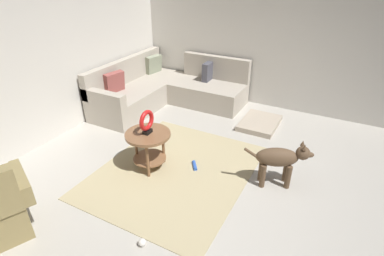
{
  "coord_description": "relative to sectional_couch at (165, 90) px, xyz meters",
  "views": [
    {
      "loc": [
        -2.7,
        -1.08,
        2.5
      ],
      "look_at": [
        0.45,
        0.6,
        0.55
      ],
      "focal_mm": 28.4,
      "sensor_mm": 36.0,
      "label": 1
    }
  ],
  "objects": [
    {
      "name": "ground_plane",
      "position": [
        -1.99,
        -2.01,
        -0.34
      ],
      "size": [
        6.0,
        6.0,
        0.1
      ],
      "primitive_type": "cube",
      "color": "#B7B2A8"
    },
    {
      "name": "wall_back",
      "position": [
        -1.99,
        0.93,
        1.06
      ],
      "size": [
        6.0,
        0.12,
        2.7
      ],
      "primitive_type": "cube",
      "color": "silver",
      "rests_on": "ground_plane"
    },
    {
      "name": "wall_right",
      "position": [
        0.95,
        -2.01,
        1.06
      ],
      "size": [
        0.12,
        6.0,
        2.7
      ],
      "primitive_type": "cube",
      "color": "silver",
      "rests_on": "ground_plane"
    },
    {
      "name": "area_rug",
      "position": [
        -1.84,
        -1.31,
        -0.29
      ],
      "size": [
        2.3,
        1.9,
        0.01
      ],
      "primitive_type": "cube",
      "color": "tan",
      "rests_on": "ground_plane"
    },
    {
      "name": "sectional_couch",
      "position": [
        0.0,
        0.0,
        0.0
      ],
      "size": [
        2.2,
        2.25,
        0.88
      ],
      "color": "#B2A899",
      "rests_on": "ground_plane"
    },
    {
      "name": "side_table",
      "position": [
        -1.92,
        -0.96,
        0.12
      ],
      "size": [
        0.6,
        0.6,
        0.54
      ],
      "color": "brown",
      "rests_on": "ground_plane"
    },
    {
      "name": "torus_sculpture",
      "position": [
        -1.92,
        -0.96,
        0.42
      ],
      "size": [
        0.28,
        0.08,
        0.33
      ],
      "color": "black",
      "rests_on": "side_table"
    },
    {
      "name": "dog_bed_mat",
      "position": [
        -0.01,
        -1.93,
        -0.25
      ],
      "size": [
        0.8,
        0.6,
        0.09
      ],
      "primitive_type": "cube",
      "color": "#B2A38E",
      "rests_on": "ground_plane"
    },
    {
      "name": "dog",
      "position": [
        -1.46,
        -2.6,
        0.09
      ],
      "size": [
        0.42,
        0.79,
        0.63
      ],
      "rotation": [
        0.0,
        0.0,
        3.56
      ],
      "color": "brown",
      "rests_on": "ground_plane"
    },
    {
      "name": "dog_toy_ball",
      "position": [
        -3.06,
        -1.66,
        -0.25
      ],
      "size": [
        0.08,
        0.08,
        0.08
      ],
      "primitive_type": "sphere",
      "color": "silver",
      "rests_on": "ground_plane"
    },
    {
      "name": "dog_toy_rope",
      "position": [
        -1.64,
        -1.51,
        -0.27
      ],
      "size": [
        0.19,
        0.15,
        0.05
      ],
      "primitive_type": "cylinder",
      "rotation": [
        0.0,
        1.57,
        0.62
      ],
      "color": "blue",
      "rests_on": "ground_plane"
    }
  ]
}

